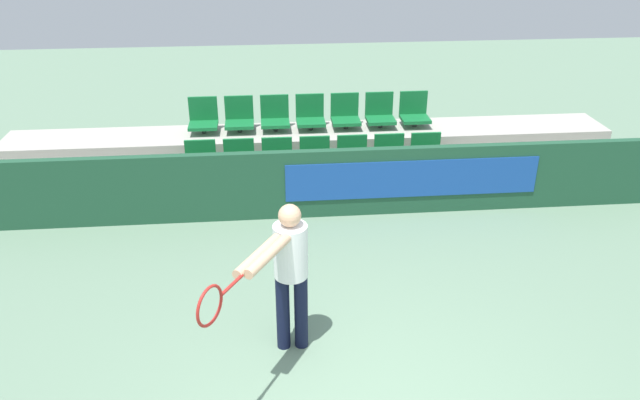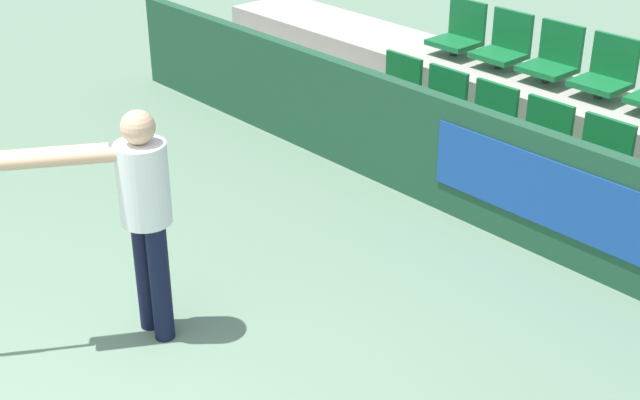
{
  "view_description": "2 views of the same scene",
  "coord_description": "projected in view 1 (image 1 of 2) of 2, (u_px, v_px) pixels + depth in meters",
  "views": [
    {
      "loc": [
        -0.7,
        -3.54,
        3.97
      ],
      "look_at": [
        -0.13,
        2.52,
        0.98
      ],
      "focal_mm": 35.0,
      "sensor_mm": 36.0,
      "label": 1
    },
    {
      "loc": [
        3.77,
        -1.1,
        3.39
      ],
      "look_at": [
        -0.16,
        2.42,
        0.72
      ],
      "focal_mm": 50.0,
      "sensor_mm": 36.0,
      "label": 2
    }
  ],
  "objects": [
    {
      "name": "barrier_wall",
      "position": [
        322.0,
        183.0,
        8.37
      ],
      "size": [
        9.56,
        0.14,
        0.96
      ],
      "color": "#1E4C33",
      "rests_on": "ground"
    },
    {
      "name": "bleacher_tier_front",
      "position": [
        316.0,
        187.0,
        8.97
      ],
      "size": [
        9.16,
        0.88,
        0.36
      ],
      "color": "#ADA89E",
      "rests_on": "ground"
    },
    {
      "name": "bleacher_tier_middle",
      "position": [
        311.0,
        153.0,
        9.68
      ],
      "size": [
        9.16,
        0.88,
        0.72
      ],
      "color": "#ADA89E",
      "rests_on": "ground"
    },
    {
      "name": "stadium_chair_0",
      "position": [
        201.0,
        163.0,
        8.77
      ],
      "size": [
        0.43,
        0.4,
        0.52
      ],
      "color": "#333333",
      "rests_on": "bleacher_tier_front"
    },
    {
      "name": "stadium_chair_1",
      "position": [
        239.0,
        162.0,
        8.81
      ],
      "size": [
        0.43,
        0.4,
        0.52
      ],
      "color": "#333333",
      "rests_on": "bleacher_tier_front"
    },
    {
      "name": "stadium_chair_2",
      "position": [
        277.0,
        160.0,
        8.86
      ],
      "size": [
        0.43,
        0.4,
        0.52
      ],
      "color": "#333333",
      "rests_on": "bleacher_tier_front"
    },
    {
      "name": "stadium_chair_3",
      "position": [
        315.0,
        159.0,
        8.9
      ],
      "size": [
        0.43,
        0.4,
        0.52
      ],
      "color": "#333333",
      "rests_on": "bleacher_tier_front"
    },
    {
      "name": "stadium_chair_4",
      "position": [
        353.0,
        158.0,
        8.95
      ],
      "size": [
        0.43,
        0.4,
        0.52
      ],
      "color": "#333333",
      "rests_on": "bleacher_tier_front"
    },
    {
      "name": "stadium_chair_5",
      "position": [
        390.0,
        156.0,
        8.99
      ],
      "size": [
        0.43,
        0.4,
        0.52
      ],
      "color": "#333333",
      "rests_on": "bleacher_tier_front"
    },
    {
      "name": "stadium_chair_6",
      "position": [
        427.0,
        155.0,
        9.04
      ],
      "size": [
        0.43,
        0.4,
        0.52
      ],
      "color": "#333333",
      "rests_on": "bleacher_tier_front"
    },
    {
      "name": "stadium_chair_7",
      "position": [
        203.0,
        118.0,
        9.4
      ],
      "size": [
        0.43,
        0.4,
        0.52
      ],
      "color": "#333333",
      "rests_on": "bleacher_tier_middle"
    },
    {
      "name": "stadium_chair_8",
      "position": [
        239.0,
        117.0,
        9.44
      ],
      "size": [
        0.43,
        0.4,
        0.52
      ],
      "color": "#333333",
      "rests_on": "bleacher_tier_middle"
    },
    {
      "name": "stadium_chair_9",
      "position": [
        275.0,
        116.0,
        9.49
      ],
      "size": [
        0.43,
        0.4,
        0.52
      ],
      "color": "#333333",
      "rests_on": "bleacher_tier_middle"
    },
    {
      "name": "stadium_chair_10",
      "position": [
        310.0,
        115.0,
        9.53
      ],
      "size": [
        0.43,
        0.4,
        0.52
      ],
      "color": "#333333",
      "rests_on": "bleacher_tier_middle"
    },
    {
      "name": "stadium_chair_11",
      "position": [
        345.0,
        114.0,
        9.58
      ],
      "size": [
        0.43,
        0.4,
        0.52
      ],
      "color": "#333333",
      "rests_on": "bleacher_tier_middle"
    },
    {
      "name": "stadium_chair_12",
      "position": [
        380.0,
        113.0,
        9.62
      ],
      "size": [
        0.43,
        0.4,
        0.52
      ],
      "color": "#333333",
      "rests_on": "bleacher_tier_middle"
    },
    {
      "name": "stadium_chair_13",
      "position": [
        414.0,
        112.0,
        9.67
      ],
      "size": [
        0.43,
        0.4,
        0.52
      ],
      "color": "#333333",
      "rests_on": "bleacher_tier_middle"
    },
    {
      "name": "tennis_player",
      "position": [
        287.0,
        267.0,
        5.61
      ],
      "size": [
        0.89,
        1.39,
        1.54
      ],
      "rotation": [
        0.0,
        0.0,
        -0.53
      ],
      "color": "black",
      "rests_on": "ground"
    }
  ]
}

